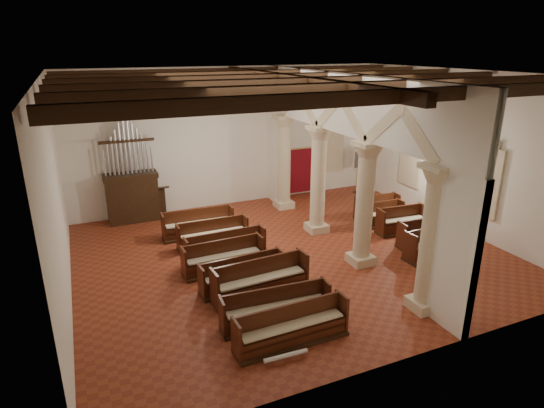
{
  "coord_description": "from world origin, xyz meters",
  "views": [
    {
      "loc": [
        -6.29,
        -12.72,
        6.81
      ],
      "look_at": [
        -0.52,
        0.5,
        1.76
      ],
      "focal_mm": 30.0,
      "sensor_mm": 36.0,
      "label": 1
    }
  ],
  "objects_px": {
    "nave_pew_0": "(292,332)",
    "aisle_pew_0": "(433,248)",
    "lectern": "(162,204)",
    "processional_banner": "(357,177)",
    "pipe_organ": "(132,189)"
  },
  "relations": [
    {
      "from": "nave_pew_0",
      "to": "aisle_pew_0",
      "type": "bearing_deg",
      "value": 18.64
    },
    {
      "from": "lectern",
      "to": "processional_banner",
      "type": "relative_size",
      "value": 0.63
    },
    {
      "from": "aisle_pew_0",
      "to": "processional_banner",
      "type": "bearing_deg",
      "value": 73.61
    },
    {
      "from": "nave_pew_0",
      "to": "processional_banner",
      "type": "bearing_deg",
      "value": 48.01
    },
    {
      "from": "pipe_organ",
      "to": "nave_pew_0",
      "type": "xyz_separation_m",
      "value": [
        2.35,
        -9.93,
        -1.05
      ]
    },
    {
      "from": "aisle_pew_0",
      "to": "pipe_organ",
      "type": "bearing_deg",
      "value": 135.87
    },
    {
      "from": "pipe_organ",
      "to": "processional_banner",
      "type": "relative_size",
      "value": 1.98
    },
    {
      "from": "lectern",
      "to": "nave_pew_0",
      "type": "xyz_separation_m",
      "value": [
        1.19,
        -9.87,
        -0.26
      ]
    },
    {
      "from": "lectern",
      "to": "nave_pew_0",
      "type": "height_order",
      "value": "lectern"
    },
    {
      "from": "lectern",
      "to": "nave_pew_0",
      "type": "relative_size",
      "value": 0.49
    },
    {
      "from": "lectern",
      "to": "nave_pew_0",
      "type": "distance_m",
      "value": 9.95
    },
    {
      "from": "pipe_organ",
      "to": "lectern",
      "type": "distance_m",
      "value": 1.41
    },
    {
      "from": "lectern",
      "to": "processional_banner",
      "type": "xyz_separation_m",
      "value": [
        9.26,
        -0.45,
        0.2
      ]
    },
    {
      "from": "processional_banner",
      "to": "lectern",
      "type": "bearing_deg",
      "value": 161.03
    },
    {
      "from": "nave_pew_0",
      "to": "aisle_pew_0",
      "type": "height_order",
      "value": "aisle_pew_0"
    }
  ]
}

